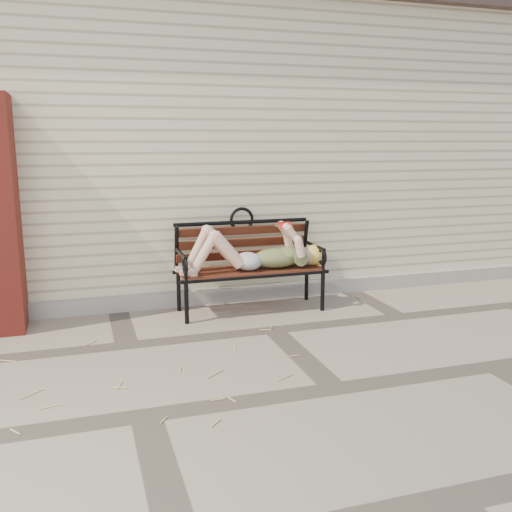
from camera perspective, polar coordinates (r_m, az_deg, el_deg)
name	(u,v)px	position (r m, az deg, el deg)	size (l,w,h in m)	color
ground	(274,330)	(5.00, 1.77, -7.40)	(80.00, 80.00, 0.00)	gray
house_wall	(199,149)	(7.63, -5.75, 10.58)	(8.00, 4.00, 3.00)	beige
house_roof	(196,15)	(7.77, -6.01, 22.83)	(8.30, 4.30, 0.30)	#433430
foundation_strip	(242,293)	(5.86, -1.36, -3.76)	(8.00, 0.10, 0.15)	#A7A097
garden_bench	(248,254)	(5.49, -0.82, 0.24)	(1.50, 0.60, 0.97)	black
reading_woman	(253,253)	(5.38, -0.33, 0.35)	(1.42, 0.32, 0.45)	#0A3346
straw_scatter	(97,374)	(4.24, -15.66, -11.33)	(2.68, 1.66, 0.01)	#E3B66E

